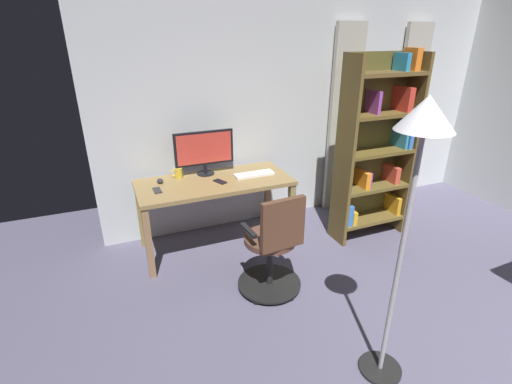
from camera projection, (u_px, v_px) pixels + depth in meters
back_room_partition at (309, 104)px, 4.29m from camera, size 4.87×0.10×2.64m
curtain_left_panel at (407, 115)px, 4.78m from camera, size 0.37×0.06×2.21m
curtain_right_panel at (343, 122)px, 4.43m from camera, size 0.38×0.06×2.21m
desk at (215, 189)px, 3.69m from camera, size 1.51×0.67×0.74m
office_chair at (273, 248)px, 3.08m from camera, size 0.56×0.56×0.94m
computer_monitor at (204, 150)px, 3.72m from camera, size 0.61×0.18×0.45m
computer_keyboard at (254, 174)px, 3.78m from camera, size 0.41×0.13×0.02m
computer_mouse at (160, 181)px, 3.59m from camera, size 0.06×0.10×0.04m
cell_phone_face_up at (220, 182)px, 3.61m from camera, size 0.12×0.16×0.01m
cell_phone_by_monitor at (157, 190)px, 3.41m from camera, size 0.07×0.15×0.01m
mug_tea at (178, 173)px, 3.70m from camera, size 0.13×0.08×0.10m
bookshelf at (374, 150)px, 3.84m from camera, size 0.82×0.30×1.96m
floor_lamp at (418, 161)px, 1.90m from camera, size 0.29×0.29×1.82m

